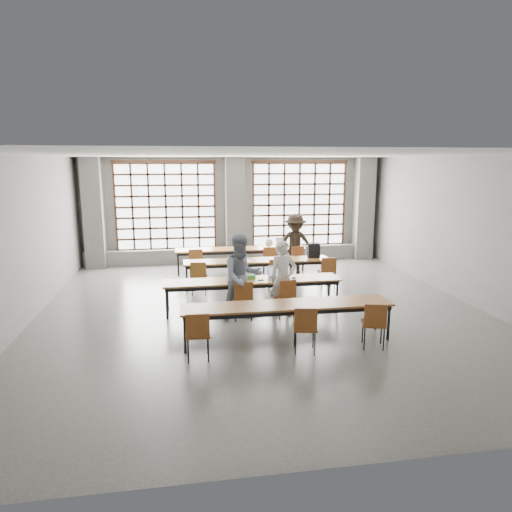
{
  "coord_description": "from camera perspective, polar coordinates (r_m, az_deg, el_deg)",
  "views": [
    {
      "loc": [
        -1.74,
        -9.81,
        3.37
      ],
      "look_at": [
        -0.07,
        0.4,
        1.21
      ],
      "focal_mm": 32.0,
      "sensor_mm": 36.0,
      "label": 1
    }
  ],
  "objects": [
    {
      "name": "ceiling",
      "position": [
        9.96,
        0.8,
        12.54
      ],
      "size": [
        11.0,
        11.0,
        0.0
      ],
      "primitive_type": "plane",
      "rotation": [
        3.14,
        0.0,
        0.0
      ],
      "color": "silver",
      "rests_on": "floor"
    },
    {
      "name": "chair_mid_right",
      "position": [
        12.3,
        8.95,
        -1.68
      ],
      "size": [
        0.44,
        0.44,
        0.88
      ],
      "color": "maroon",
      "rests_on": "floor"
    },
    {
      "name": "student_male",
      "position": [
        9.97,
        3.4,
        -2.88
      ],
      "size": [
        0.69,
        0.54,
        1.7
      ],
      "primitive_type": "imported",
      "rotation": [
        0.0,
        0.0,
        0.23
      ],
      "color": "silver",
      "rests_on": "floor"
    },
    {
      "name": "green_box",
      "position": [
        10.43,
        -0.79,
        -2.62
      ],
      "size": [
        0.26,
        0.12,
        0.09
      ],
      "primitive_type": "cube",
      "rotation": [
        0.0,
        0.0,
        0.14
      ],
      "color": "#388D2E",
      "rests_on": "desk_row_c"
    },
    {
      "name": "chair_mid_centre",
      "position": [
        11.94,
        2.54,
        -1.95
      ],
      "size": [
        0.45,
        0.45,
        0.88
      ],
      "color": "brown",
      "rests_on": "floor"
    },
    {
      "name": "desk_row_a",
      "position": [
        14.11,
        -1.93,
        0.72
      ],
      "size": [
        4.0,
        0.7,
        0.73
      ],
      "color": "brown",
      "rests_on": "floor"
    },
    {
      "name": "desk_row_c",
      "position": [
        10.39,
        -0.45,
        -3.31
      ],
      "size": [
        4.0,
        0.7,
        0.73
      ],
      "color": "brown",
      "rests_on": "floor"
    },
    {
      "name": "paper_sheet_a",
      "position": [
        12.39,
        -2.6,
        -0.52
      ],
      "size": [
        0.3,
        0.21,
        0.0
      ],
      "primitive_type": "cube",
      "rotation": [
        0.0,
        0.0,
        -0.0
      ],
      "color": "silver",
      "rests_on": "desk_row_b"
    },
    {
      "name": "paper_sheet_c",
      "position": [
        12.44,
        0.63,
        -0.46
      ],
      "size": [
        0.34,
        0.28,
        0.0
      ],
      "primitive_type": "cube",
      "rotation": [
        0.0,
        0.0,
        0.27
      ],
      "color": "white",
      "rests_on": "desk_row_b"
    },
    {
      "name": "desk_row_d",
      "position": [
        8.67,
        3.9,
        -6.42
      ],
      "size": [
        4.0,
        0.7,
        0.73
      ],
      "color": "brown",
      "rests_on": "floor"
    },
    {
      "name": "sill_ledge",
      "position": [
        15.52,
        -2.65,
        0.18
      ],
      "size": [
        9.8,
        0.35,
        0.5
      ],
      "primitive_type": "cube",
      "color": "#565653",
      "rests_on": "floor"
    },
    {
      "name": "wall_back",
      "position": [
        15.49,
        -2.79,
        5.77
      ],
      "size": [
        10.0,
        0.0,
        10.0
      ],
      "primitive_type": "plane",
      "rotation": [
        1.57,
        0.0,
        0.0
      ],
      "color": "#5E5F5C",
      "rests_on": "floor"
    },
    {
      "name": "backpack",
      "position": [
        12.79,
        7.23,
        0.69
      ],
      "size": [
        0.33,
        0.22,
        0.4
      ],
      "primitive_type": "cube",
      "rotation": [
        0.0,
        0.0,
        -0.06
      ],
      "color": "black",
      "rests_on": "desk_row_b"
    },
    {
      "name": "chair_back_mid",
      "position": [
        13.65,
        1.71,
        -0.2
      ],
      "size": [
        0.46,
        0.47,
        0.88
      ],
      "color": "brown",
      "rests_on": "floor"
    },
    {
      "name": "window_left",
      "position": [
        15.31,
        -11.2,
        6.05
      ],
      "size": [
        3.32,
        0.12,
        3.0
      ],
      "color": "white",
      "rests_on": "wall_back"
    },
    {
      "name": "laptop_front",
      "position": [
        10.55,
        2.46,
        -2.36
      ],
      "size": [
        0.4,
        0.35,
        0.26
      ],
      "color": "silver",
      "rests_on": "desk_row_c"
    },
    {
      "name": "mouse",
      "position": [
        10.53,
        4.69,
        -2.66
      ],
      "size": [
        0.11,
        0.09,
        0.04
      ],
      "primitive_type": "ellipsoid",
      "rotation": [
        0.0,
        0.0,
        0.23
      ],
      "color": "white",
      "rests_on": "desk_row_c"
    },
    {
      "name": "laptop_back",
      "position": [
        14.42,
        3.32,
        1.46
      ],
      "size": [
        0.39,
        0.35,
        0.26
      ],
      "color": "#ABABB0",
      "rests_on": "desk_row_a"
    },
    {
      "name": "phone",
      "position": [
        10.3,
        0.62,
        -3.02
      ],
      "size": [
        0.14,
        0.09,
        0.01
      ],
      "primitive_type": "cube",
      "rotation": [
        0.0,
        0.0,
        0.23
      ],
      "color": "black",
      "rests_on": "desk_row_c"
    },
    {
      "name": "student_female",
      "position": [
        9.8,
        -1.74,
        -2.61
      ],
      "size": [
        1.03,
        0.88,
        1.87
      ],
      "primitive_type": "imported",
      "rotation": [
        0.0,
        0.0,
        0.2
      ],
      "color": "navy",
      "rests_on": "floor"
    },
    {
      "name": "column_left",
      "position": [
        15.37,
        -19.64,
        5.05
      ],
      "size": [
        0.6,
        0.55,
        3.5
      ],
      "primitive_type": "cube",
      "color": "#565653",
      "rests_on": "floor"
    },
    {
      "name": "chair_front_right",
      "position": [
        9.94,
        3.66,
        -4.79
      ],
      "size": [
        0.52,
        0.52,
        0.88
      ],
      "color": "brown",
      "rests_on": "floor"
    },
    {
      "name": "chair_near_right",
      "position": [
        8.6,
        14.58,
        -7.83
      ],
      "size": [
        0.52,
        0.53,
        0.88
      ],
      "color": "brown",
      "rests_on": "floor"
    },
    {
      "name": "plastic_bag",
      "position": [
        14.26,
        1.63,
        1.69
      ],
      "size": [
        0.32,
        0.28,
        0.29
      ],
      "primitive_type": "ellipsoid",
      "rotation": [
        0.0,
        0.0,
        -0.35
      ],
      "color": "white",
      "rests_on": "desk_row_a"
    },
    {
      "name": "column_right",
      "position": [
        16.35,
        13.28,
        5.79
      ],
      "size": [
        0.6,
        0.55,
        3.5
      ],
      "primitive_type": "cube",
      "color": "#565653",
      "rests_on": "floor"
    },
    {
      "name": "window_right",
      "position": [
        15.81,
        5.42,
        6.4
      ],
      "size": [
        3.32,
        0.12,
        3.0
      ],
      "color": "white",
      "rests_on": "wall_back"
    },
    {
      "name": "chair_near_mid",
      "position": [
        8.18,
        6.17,
        -8.54
      ],
      "size": [
        0.49,
        0.5,
        0.88
      ],
      "color": "maroon",
      "rests_on": "floor"
    },
    {
      "name": "wall_left",
      "position": [
        10.46,
        -27.31,
        1.56
      ],
      "size": [
        0.0,
        11.0,
        11.0
      ],
      "primitive_type": "plane",
      "rotation": [
        1.57,
        0.0,
        1.57
      ],
      "color": "#5E5F5C",
      "rests_on": "floor"
    },
    {
      "name": "student_back",
      "position": [
        13.87,
        4.9,
        1.53
      ],
      "size": [
        1.29,
        0.9,
        1.82
      ],
      "primitive_type": "imported",
      "rotation": [
        0.0,
        0.0,
        -0.2
      ],
      "color": "black",
      "rests_on": "floor"
    },
    {
      "name": "red_pouch",
      "position": [
        8.0,
        -7.3,
        -9.33
      ],
      "size": [
        0.22,
        0.14,
        0.06
      ],
      "primitive_type": "cube",
      "rotation": [
        0.0,
        0.0,
        0.34
      ],
      "color": "maroon",
      "rests_on": "chair_near_left"
    },
    {
      "name": "desk_row_b",
      "position": [
        12.44,
        0.17,
        -0.77
      ],
      "size": [
        4.0,
        0.7,
        0.73
      ],
      "color": "brown",
      "rests_on": "floor"
    },
    {
      "name": "wall_front",
      "position": [
        4.92,
        12.08,
        -7.68
      ],
      "size": [
        10.0,
        0.0,
        10.0
      ],
      "primitive_type": "plane",
      "rotation": [
        -1.57,
        0.0,
        0.0
      ],
      "color": "#5E5F5C",
      "rests_on": "floor"
    },
    {
      "name": "chair_mid_left",
      "position": [
        11.7,
        -7.14,
        -2.31
      ],
      "size": [
        0.48,
        0.49,
        0.88
      ],
      "color": "brown",
      "rests_on": "floor"
    },
    {
      "name": "column_mid",
      "position": [
        15.22,
        -2.67,
        5.66
      ],
      "size": [
        0.6,
        0.55,
        3.5
      ],
      "primitive_type": "cube",
      "color": "#565653",
      "rests_on": "floor"
    },
    {
      "name": "chair_front_left",
      "position": [
        9.78,
        -1.63,
        -5.05
      ],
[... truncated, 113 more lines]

